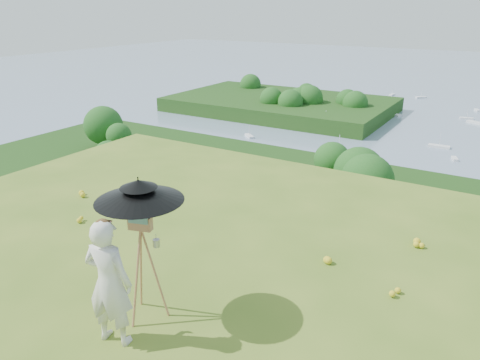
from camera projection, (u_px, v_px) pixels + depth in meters
The scene contains 11 objects.
ground at pixel (159, 302), 6.91m from camera, with size 14.00×14.00×0.00m, color #4E7120.
shoreline_tier at pixel (462, 256), 79.50m from camera, with size 170.00×28.00×8.00m, color #74695D.
peninsula at pixel (281, 98), 177.55m from camera, with size 90.00×60.00×12.00m, color #153A0F, non-canonical shape.
slope_trees at pixel (438, 242), 40.15m from camera, with size 110.00×50.00×6.00m, color #164A18, non-canonical shape.
harbor_town at pixel (469, 222), 77.22m from camera, with size 110.00×22.00×5.00m, color beige, non-canonical shape.
moored_boats at pixel (459, 127), 153.51m from camera, with size 140.00×140.00×0.70m, color white, non-canonical shape.
wildflowers at pixel (169, 290), 7.09m from camera, with size 10.00×10.50×0.12m, color gold, non-canonical shape.
painter at pixel (109, 283), 5.82m from camera, with size 0.63×0.42×1.74m, color silver.
field_easel at pixel (144, 263), 6.31m from camera, with size 0.63×0.63×1.67m, color #A76C46, non-canonical shape.
sun_umbrella at pixel (140, 202), 6.03m from camera, with size 1.16×1.16×0.70m, color black, non-canonical shape.
painter_cap at pixel (102, 223), 5.53m from camera, with size 0.20×0.24×0.10m, color #CB6F74, non-canonical shape.
Camera 1 is at (4.07, -4.35, 4.11)m, focal length 35.00 mm.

